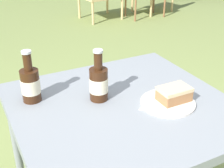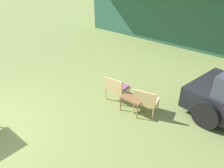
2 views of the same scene
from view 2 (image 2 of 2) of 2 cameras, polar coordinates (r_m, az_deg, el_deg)
The scene contains 4 objects.
cabin_building at distance 11.83m, azimuth 23.82°, elevation 17.74°, with size 11.86×4.61×3.21m.
wicker_chair_cushioned at distance 6.19m, azimuth 1.17°, elevation -0.81°, with size 0.64×0.55×0.75m.
wicker_chair_plain at distance 5.69m, azimuth 8.80°, elevation -4.13°, with size 0.68×0.61×0.75m.
garden_side_table at distance 5.75m, azimuth 5.34°, elevation -4.06°, with size 0.59×0.36×0.44m.
Camera 2 is at (4.91, -0.72, 3.54)m, focal length 35.00 mm.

